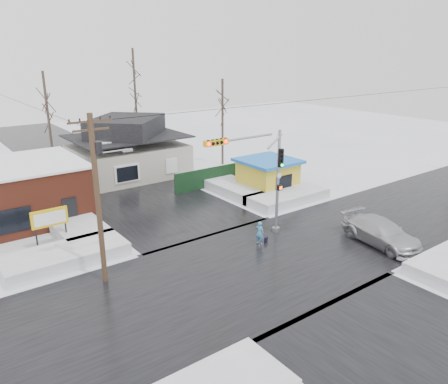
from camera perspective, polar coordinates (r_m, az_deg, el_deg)
ground at (r=25.75m, az=4.81°, el=-9.37°), size 120.00×120.00×0.00m
road_ns at (r=25.75m, az=4.81°, el=-9.35°), size 10.00×120.00×0.02m
road_ew at (r=25.75m, az=4.81°, el=-9.35°), size 120.00×10.00×0.02m
snowbank_nw at (r=27.33m, az=-20.02°, el=-7.85°), size 7.00×3.00×0.80m
snowbank_ne at (r=36.01m, az=8.28°, el=-0.62°), size 7.00×3.00×0.80m
snowbank_nside_w at (r=32.26m, az=-19.31°, el=-3.75°), size 3.00×8.00×0.80m
snowbank_nside_e at (r=38.32m, az=0.89°, el=0.74°), size 3.00×8.00×0.80m
traffic_signal at (r=27.67m, az=4.80°, el=2.72°), size 6.05×0.68×7.00m
utility_pole at (r=22.80m, az=-16.10°, el=0.17°), size 3.15×0.44×9.00m
marquee_sign at (r=28.98m, az=-21.82°, el=-3.29°), size 2.20×0.21×2.55m
house at (r=43.64m, az=-12.46°, el=5.49°), size 10.40×8.40×5.76m
kiosk at (r=38.09m, az=5.73°, el=2.20°), size 4.60×4.60×2.88m
fence at (r=39.44m, az=-1.45°, el=2.00°), size 8.00×0.12×1.80m
tree_far_left at (r=44.62m, az=-22.31°, el=11.80°), size 3.00×3.00×10.00m
tree_far_mid at (r=49.83m, az=-11.69°, el=15.12°), size 3.00×3.00×12.00m
tree_far_right at (r=46.20m, az=-0.20°, el=12.30°), size 3.00×3.00×9.00m
pedestrian at (r=27.90m, az=4.68°, el=-5.37°), size 0.54×0.65×1.53m
car at (r=29.54m, az=19.84°, el=-5.00°), size 2.96×5.77×1.60m
shopping_bag at (r=28.39m, az=5.50°, el=-6.27°), size 0.30×0.21×0.35m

